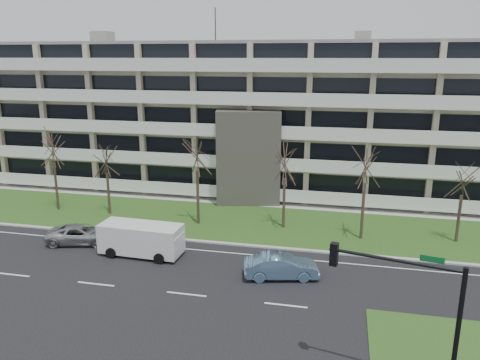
% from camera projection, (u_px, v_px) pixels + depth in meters
% --- Properties ---
extents(ground, '(160.00, 160.00, 0.00)m').
position_uv_depth(ground, '(187.00, 294.00, 28.15)').
color(ground, black).
rests_on(ground, ground).
extents(grass_verge, '(90.00, 10.00, 0.06)m').
position_uv_depth(grass_verge, '(235.00, 221.00, 40.41)').
color(grass_verge, '#274C19').
rests_on(grass_verge, ground).
extents(curb, '(90.00, 0.35, 0.12)m').
position_uv_depth(curb, '(221.00, 243.00, 35.69)').
color(curb, '#B2B2AD').
rests_on(curb, ground).
extents(sidewalk, '(90.00, 2.00, 0.08)m').
position_uv_depth(sidewalk, '(248.00, 203.00, 45.60)').
color(sidewalk, '#B2B2AD').
rests_on(sidewalk, ground).
extents(grass_median, '(7.00, 5.00, 0.06)m').
position_uv_depth(grass_median, '(440.00, 343.00, 23.33)').
color(grass_median, '#274C19').
rests_on(grass_median, ground).
extents(lane_edge_line, '(90.00, 0.12, 0.01)m').
position_uv_depth(lane_edge_line, '(215.00, 251.00, 34.29)').
color(lane_edge_line, white).
rests_on(lane_edge_line, ground).
extents(apartment_building, '(60.50, 15.10, 18.75)m').
position_uv_depth(apartment_building, '(261.00, 116.00, 50.08)').
color(apartment_building, '#B5AA8D').
rests_on(apartment_building, ground).
extents(silver_pickup, '(5.47, 3.43, 1.41)m').
position_uv_depth(silver_pickup, '(81.00, 234.00, 35.72)').
color(silver_pickup, '#B2B4BA').
rests_on(silver_pickup, ground).
extents(blue_sedan, '(5.04, 2.75, 1.58)m').
position_uv_depth(blue_sedan, '(281.00, 266.00, 30.07)').
color(blue_sedan, '#6D94BD').
rests_on(blue_sedan, ground).
extents(white_van, '(5.99, 2.64, 2.29)m').
position_uv_depth(white_van, '(142.00, 237.00, 33.41)').
color(white_van, white).
rests_on(white_van, ground).
extents(traffic_signal, '(5.36, 1.48, 6.33)m').
position_uv_depth(traffic_signal, '(412.00, 304.00, 19.04)').
color(traffic_signal, black).
rests_on(traffic_signal, ground).
extents(tree_1, '(4.01, 4.01, 8.02)m').
position_uv_depth(tree_1, '(52.00, 144.00, 41.97)').
color(tree_1, '#382B21').
rests_on(tree_1, ground).
extents(tree_2, '(3.42, 3.42, 6.85)m').
position_uv_depth(tree_2, '(106.00, 157.00, 41.05)').
color(tree_2, '#382B21').
rests_on(tree_2, ground).
extents(tree_3, '(4.19, 4.19, 8.37)m').
position_uv_depth(tree_3, '(197.00, 149.00, 38.24)').
color(tree_3, '#382B21').
rests_on(tree_3, ground).
extents(tree_4, '(3.81, 3.81, 7.63)m').
position_uv_depth(tree_4, '(285.00, 158.00, 37.52)').
color(tree_4, '#382B21').
rests_on(tree_4, ground).
extents(tree_5, '(4.07, 4.07, 8.14)m').
position_uv_depth(tree_5, '(366.00, 160.00, 35.03)').
color(tree_5, '#382B21').
rests_on(tree_5, ground).
extents(tree_6, '(3.36, 3.36, 6.72)m').
position_uv_depth(tree_6, '(464.00, 177.00, 34.70)').
color(tree_6, '#382B21').
rests_on(tree_6, ground).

